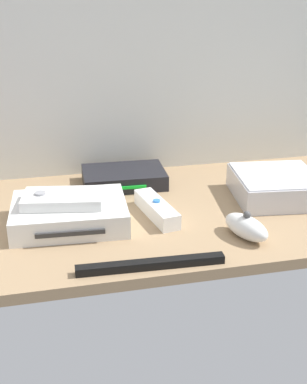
{
  "coord_description": "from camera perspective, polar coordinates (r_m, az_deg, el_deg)",
  "views": [
    {
      "loc": [
        -20.95,
        -91.32,
        43.17
      ],
      "look_at": [
        0.0,
        0.0,
        4.0
      ],
      "focal_mm": 48.54,
      "sensor_mm": 36.0,
      "label": 1
    }
  ],
  "objects": [
    {
      "name": "game_console",
      "position": [
        0.98,
        -9.22,
        -2.36
      ],
      "size": [
        21.89,
        17.42,
        4.4
      ],
      "rotation": [
        0.0,
        0.0,
        -0.06
      ],
      "color": "white",
      "rests_on": "ground_plane"
    },
    {
      "name": "mini_computer",
      "position": [
        1.11,
        13.31,
        0.64
      ],
      "size": [
        18.91,
        18.91,
        5.3
      ],
      "rotation": [
        0.0,
        0.0,
        -0.12
      ],
      "color": "silver",
      "rests_on": "ground_plane"
    },
    {
      "name": "remote_nunchuk",
      "position": [
        0.93,
        10.15,
        -3.8
      ],
      "size": [
        7.59,
        10.91,
        5.1
      ],
      "rotation": [
        0.0,
        0.0,
        0.35
      ],
      "color": "white",
      "rests_on": "ground_plane"
    },
    {
      "name": "network_router",
      "position": [
        1.16,
        -3.28,
        1.62
      ],
      "size": [
        18.45,
        12.89,
        3.4
      ],
      "rotation": [
        0.0,
        0.0,
        -0.04
      ],
      "color": "black",
      "rests_on": "ground_plane"
    },
    {
      "name": "remote_classic_pad",
      "position": [
        0.96,
        -9.95,
        -0.75
      ],
      "size": [
        15.55,
        10.33,
        2.4
      ],
      "rotation": [
        0.0,
        0.0,
        -0.17
      ],
      "color": "white",
      "rests_on": "game_console"
    },
    {
      "name": "ground_plane",
      "position": [
        1.04,
        0.0,
        -2.55
      ],
      "size": [
        100.0,
        48.0,
        2.0
      ],
      "primitive_type": "cube",
      "color": "#9E7F5B",
      "rests_on": "ground"
    },
    {
      "name": "back_wall",
      "position": [
        1.18,
        -2.79,
        17.25
      ],
      "size": [
        110.0,
        1.2,
        64.0
      ],
      "primitive_type": "cube",
      "color": "silver",
      "rests_on": "ground"
    },
    {
      "name": "remote_wand",
      "position": [
        1.0,
        0.29,
        -1.87
      ],
      "size": [
        6.08,
        15.2,
        3.4
      ],
      "rotation": [
        0.0,
        0.0,
        0.17
      ],
      "color": "white",
      "rests_on": "ground_plane"
    },
    {
      "name": "sensor_bar",
      "position": [
        0.83,
        -0.28,
        -7.95
      ],
      "size": [
        24.06,
        2.83,
        1.4
      ],
      "primitive_type": "cube",
      "rotation": [
        0.0,
        0.0,
        -0.04
      ],
      "color": "black",
      "rests_on": "ground_plane"
    }
  ]
}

